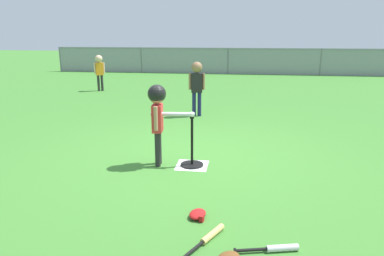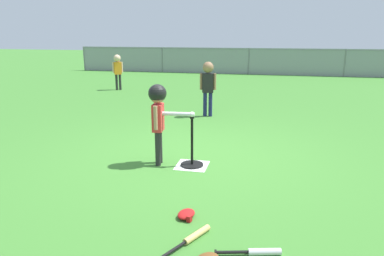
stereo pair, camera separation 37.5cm
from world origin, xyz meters
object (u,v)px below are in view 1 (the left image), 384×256
object	(u,v)px
batter_child	(158,109)
baseball_on_tee	(192,114)
batting_tee	(192,158)
spare_bat_wood	(208,237)
spare_bat_silver	(276,248)
glove_by_plate	(198,214)
fielder_near_right	(99,68)
fielder_deep_left	(197,81)

from	to	relation	value
batter_child	baseball_on_tee	bearing A→B (deg)	4.30
batting_tee	spare_bat_wood	bearing A→B (deg)	-77.40
batting_tee	batter_child	size ratio (longest dim) A/B	0.62
spare_bat_silver	glove_by_plate	bearing A→B (deg)	146.44
baseball_on_tee	spare_bat_wood	distance (m)	2.01
fielder_near_right	fielder_deep_left	bearing A→B (deg)	-41.46
baseball_on_tee	spare_bat_silver	size ratio (longest dim) A/B	0.13
fielder_near_right	glove_by_plate	world-z (taller)	fielder_near_right
glove_by_plate	batting_tee	bearing A→B (deg)	100.37
baseball_on_tee	spare_bat_silver	distance (m)	2.28
fielder_near_right	spare_bat_wood	bearing A→B (deg)	-62.08
fielder_deep_left	spare_bat_wood	bearing A→B (deg)	-81.42
batter_child	glove_by_plate	size ratio (longest dim) A/B	4.48
baseball_on_tee	spare_bat_wood	world-z (taller)	baseball_on_tee
fielder_near_right	batting_tee	bearing A→B (deg)	-58.16
batting_tee	fielder_near_right	world-z (taller)	fielder_near_right
spare_bat_silver	spare_bat_wood	distance (m)	0.59
batter_child	spare_bat_wood	world-z (taller)	batter_child
batter_child	fielder_near_right	distance (m)	7.07
baseball_on_tee	batter_child	xyz separation A→B (m)	(-0.47, -0.04, 0.07)
batting_tee	baseball_on_tee	world-z (taller)	baseball_on_tee
baseball_on_tee	fielder_near_right	xyz separation A→B (m)	(-3.84, 6.18, -0.01)
baseball_on_tee	spare_bat_wood	size ratio (longest dim) A/B	0.12
batting_tee	fielder_deep_left	distance (m)	3.17
fielder_near_right	fielder_deep_left	size ratio (longest dim) A/B	0.94
baseball_on_tee	fielder_near_right	bearing A→B (deg)	121.84
fielder_deep_left	spare_bat_silver	bearing A→B (deg)	-75.13
fielder_near_right	fielder_deep_left	world-z (taller)	fielder_deep_left
batting_tee	baseball_on_tee	xyz separation A→B (m)	(0.00, 0.00, 0.63)
fielder_near_right	spare_bat_wood	xyz separation A→B (m)	(4.25, -8.02, -0.70)
fielder_near_right	spare_bat_wood	distance (m)	9.10
batter_child	spare_bat_wood	distance (m)	2.15
batting_tee	spare_bat_silver	size ratio (longest dim) A/B	1.26
batting_tee	glove_by_plate	bearing A→B (deg)	-79.63
batting_tee	baseball_on_tee	distance (m)	0.63
spare_bat_wood	spare_bat_silver	bearing A→B (deg)	-8.65
batting_tee	fielder_near_right	distance (m)	7.30
batting_tee	spare_bat_silver	world-z (taller)	batting_tee
fielder_deep_left	spare_bat_silver	size ratio (longest dim) A/B	2.16
batting_tee	glove_by_plate	world-z (taller)	batting_tee
spare_bat_silver	glove_by_plate	xyz separation A→B (m)	(-0.73, 0.49, 0.01)
baseball_on_tee	fielder_deep_left	xyz separation A→B (m)	(-0.33, 3.08, 0.03)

